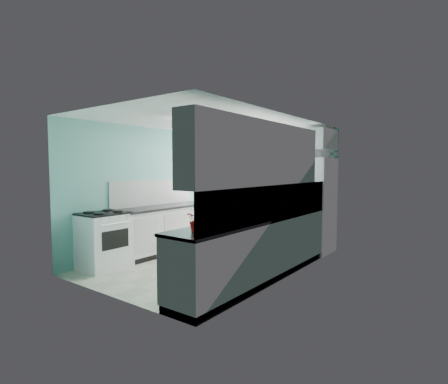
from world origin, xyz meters
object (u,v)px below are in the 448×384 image
Objects in this scene: stove at (104,240)px; fruit_bowl at (218,225)px; fridge at (311,205)px; ceiling_light at (182,129)px; potted_plant at (197,220)px; sink at (293,211)px; microwave at (312,150)px.

stove is 2.45m from fruit_bowl.
stove is at bearing -129.13° from fridge.
ceiling_light is 1.24× the size of potted_plant.
stove is 1.75× the size of sink.
fridge reaches higher than stove.
fruit_bowl is (0.09, -3.19, 0.02)m from fridge.
fruit_bowl is 0.41× the size of microwave.
potted_plant is (0.09, -3.60, 0.14)m from fridge.
fruit_bowl is at bearing 90.00° from potted_plant.
fruit_bowl is 0.83× the size of potted_plant.
fridge is 2.03× the size of stove.
ceiling_light reaches higher than fruit_bowl.
microwave is (2.31, 3.23, 1.56)m from stove.
potted_plant is at bearing -92.15° from fridge.
sink reaches higher than fruit_bowl.
microwave is at bearing 49.79° from fridge.
fruit_bowl is (-0.00, -2.15, 0.04)m from sink.
fridge is 3.29× the size of microwave.
potted_plant is (-0.00, -2.56, 0.15)m from sink.
fridge is 1.10m from microwave.
fruit_bowl is (2.40, 0.04, 0.48)m from stove.
sink is at bearing 89.91° from potted_plant.
ceiling_light is 2.01m from potted_plant.
microwave is at bearing 91.62° from fruit_bowl.
potted_plant is (1.20, -1.02, -1.24)m from ceiling_light.
ceiling_light is 3.12m from fridge.
ceiling_light reaches higher than stove.
stove is at bearing -151.18° from ceiling_light.
ceiling_light is 0.66× the size of sink.
fridge is at bearing 94.63° from sink.
fruit_bowl reaches higher than stove.
sink is 2.15m from fruit_bowl.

